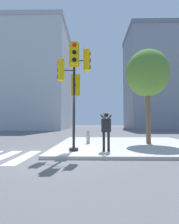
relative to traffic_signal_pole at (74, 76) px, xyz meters
name	(u,v)px	position (x,y,z in m)	size (l,w,h in m)	color
ground_plane	(55,157)	(-0.64, -0.68, -3.35)	(160.00, 160.00, 0.00)	#5B5B5E
sidewalk_corner	(128,144)	(2.86, 2.82, -3.29)	(8.00, 8.00, 0.13)	#BCB7AD
traffic_signal_pole	(74,76)	(0.00, 0.00, 0.00)	(1.45, 1.45, 4.75)	black
person_photographer	(106,128)	(1.36, 0.00, -2.24)	(0.50, 0.53, 1.63)	black
street_tree	(147,74)	(4.00, 2.76, 0.84)	(2.50, 2.50, 5.48)	brown
fire_hydrant	(88,137)	(0.53, 2.60, -2.83)	(0.20, 0.26, 0.78)	#99999E
building_left	(27,80)	(-12.40, 27.00, 6.56)	(16.61, 14.13, 19.80)	#BCBCC1
building_right	(163,80)	(15.28, 28.41, 6.74)	(14.81, 10.34, 20.15)	gray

